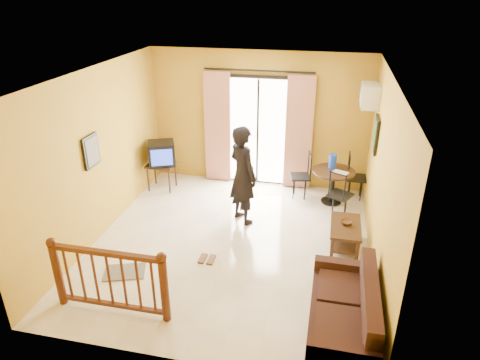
% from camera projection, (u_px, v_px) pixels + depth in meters
% --- Properties ---
extents(ground, '(5.00, 5.00, 0.00)m').
position_uv_depth(ground, '(231.00, 243.00, 7.18)').
color(ground, beige).
rests_on(ground, ground).
extents(room_shell, '(5.00, 5.00, 5.00)m').
position_uv_depth(room_shell, '(230.00, 148.00, 6.45)').
color(room_shell, white).
rests_on(room_shell, ground).
extents(balcony_door, '(2.25, 0.14, 2.46)m').
position_uv_depth(balcony_door, '(258.00, 131.00, 8.83)').
color(balcony_door, black).
rests_on(balcony_door, ground).
extents(tv_table, '(0.56, 0.47, 0.56)m').
position_uv_depth(tv_table, '(161.00, 167.00, 8.88)').
color(tv_table, black).
rests_on(tv_table, ground).
extents(television, '(0.67, 0.65, 0.48)m').
position_uv_depth(television, '(161.00, 153.00, 8.74)').
color(television, black).
rests_on(television, tv_table).
extents(picture_left, '(0.05, 0.42, 0.52)m').
position_uv_depth(picture_left, '(91.00, 151.00, 6.77)').
color(picture_left, black).
rests_on(picture_left, room_shell).
extents(dining_table, '(0.82, 0.82, 0.68)m').
position_uv_depth(dining_table, '(333.00, 177.00, 8.29)').
color(dining_table, black).
rests_on(dining_table, ground).
extents(water_jug, '(0.15, 0.15, 0.28)m').
position_uv_depth(water_jug, '(333.00, 161.00, 8.29)').
color(water_jug, '#1538C5').
rests_on(water_jug, dining_table).
extents(serving_tray, '(0.33, 0.28, 0.02)m').
position_uv_depth(serving_tray, '(341.00, 173.00, 8.11)').
color(serving_tray, beige).
rests_on(serving_tray, dining_table).
extents(dining_chairs, '(1.53, 1.31, 0.95)m').
position_uv_depth(dining_chairs, '(330.00, 203.00, 8.46)').
color(dining_chairs, black).
rests_on(dining_chairs, ground).
extents(air_conditioner, '(0.31, 0.60, 0.40)m').
position_uv_depth(air_conditioner, '(370.00, 96.00, 7.59)').
color(air_conditioner, white).
rests_on(air_conditioner, room_shell).
extents(botanical_print, '(0.05, 0.50, 0.60)m').
position_uv_depth(botanical_print, '(376.00, 134.00, 7.20)').
color(botanical_print, black).
rests_on(botanical_print, room_shell).
extents(coffee_table, '(0.49, 0.87, 0.39)m').
position_uv_depth(coffee_table, '(345.00, 232.00, 7.01)').
color(coffee_table, black).
rests_on(coffee_table, ground).
extents(bowl, '(0.21, 0.21, 0.06)m').
position_uv_depth(bowl, '(346.00, 223.00, 6.98)').
color(bowl, '#4F311B').
rests_on(bowl, coffee_table).
extents(sofa, '(0.78, 1.67, 0.80)m').
position_uv_depth(sofa, '(346.00, 315.00, 5.22)').
color(sofa, black).
rests_on(sofa, ground).
extents(standing_person, '(0.78, 0.76, 1.80)m').
position_uv_depth(standing_person, '(243.00, 175.00, 7.51)').
color(standing_person, black).
rests_on(standing_person, ground).
extents(stair_balustrade, '(1.63, 0.13, 1.04)m').
position_uv_depth(stair_balustrade, '(109.00, 276.00, 5.48)').
color(stair_balustrade, '#471E0F').
rests_on(stair_balustrade, ground).
extents(doormat, '(0.70, 0.57, 0.02)m').
position_uv_depth(doormat, '(125.00, 272.00, 6.45)').
color(doormat, '#635D4F').
rests_on(doormat, ground).
extents(sandals, '(0.24, 0.25, 0.03)m').
position_uv_depth(sandals, '(207.00, 259.00, 6.74)').
color(sandals, '#4F311B').
rests_on(sandals, ground).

